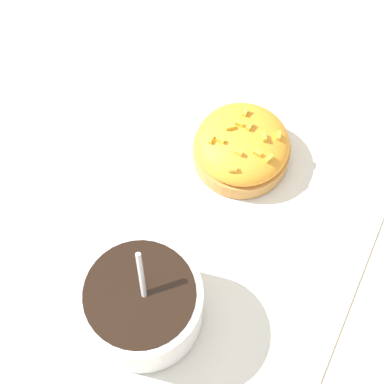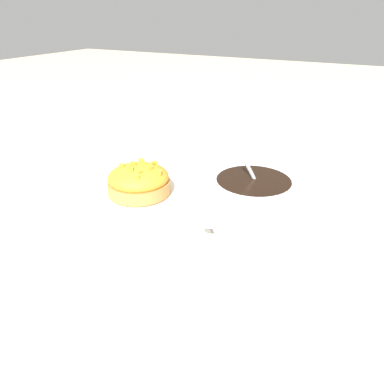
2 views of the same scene
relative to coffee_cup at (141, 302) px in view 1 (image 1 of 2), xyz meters
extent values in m
plane|color=#C6B793|center=(-0.08, 0.01, -0.03)|extent=(3.00, 3.00, 0.00)
cube|color=white|center=(-0.08, 0.01, -0.03)|extent=(0.30, 0.28, 0.00)
cylinder|color=white|center=(0.00, 0.00, 0.00)|extent=(0.09, 0.09, 0.06)
cylinder|color=black|center=(0.00, 0.00, 0.02)|extent=(0.08, 0.08, 0.01)
torus|color=white|center=(-0.03, -0.04, 0.00)|extent=(0.03, 0.04, 0.04)
ellipsoid|color=silver|center=(-0.02, -0.01, -0.02)|extent=(0.03, 0.03, 0.01)
cylinder|color=silver|center=(0.00, 0.00, 0.02)|extent=(0.04, 0.03, 0.08)
cylinder|color=#C18442|center=(-0.16, 0.01, -0.02)|extent=(0.08, 0.08, 0.02)
ellipsoid|color=orange|center=(-0.16, 0.01, -0.01)|extent=(0.08, 0.08, 0.03)
cube|color=yellow|center=(-0.17, 0.03, 0.01)|extent=(0.01, 0.01, 0.00)
cube|color=yellow|center=(-0.17, 0.02, 0.01)|extent=(0.01, 0.00, 0.00)
cube|color=yellow|center=(-0.15, -0.01, 0.00)|extent=(0.01, 0.00, 0.00)
cube|color=yellow|center=(-0.15, 0.04, 0.00)|extent=(0.01, 0.01, 0.00)
cube|color=yellow|center=(-0.13, 0.02, 0.00)|extent=(0.01, 0.01, 0.00)
cube|color=yellow|center=(-0.18, 0.01, 0.01)|extent=(0.01, 0.00, 0.00)
cube|color=yellow|center=(-0.14, 0.02, 0.01)|extent=(0.00, 0.01, 0.00)
cube|color=yellow|center=(-0.15, 0.00, 0.01)|extent=(0.00, 0.01, 0.00)
cube|color=yellow|center=(-0.17, 0.04, 0.00)|extent=(0.01, 0.00, 0.00)
cube|color=yellow|center=(-0.16, 0.00, 0.01)|extent=(0.01, 0.01, 0.00)
cube|color=yellow|center=(-0.17, 0.01, 0.01)|extent=(0.00, 0.01, 0.00)
cube|color=yellow|center=(-0.15, 0.03, 0.01)|extent=(0.00, 0.01, 0.00)
camera|label=1|loc=(0.10, 0.09, 0.46)|focal=60.00mm
camera|label=2|loc=(0.11, -0.36, 0.19)|focal=35.00mm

